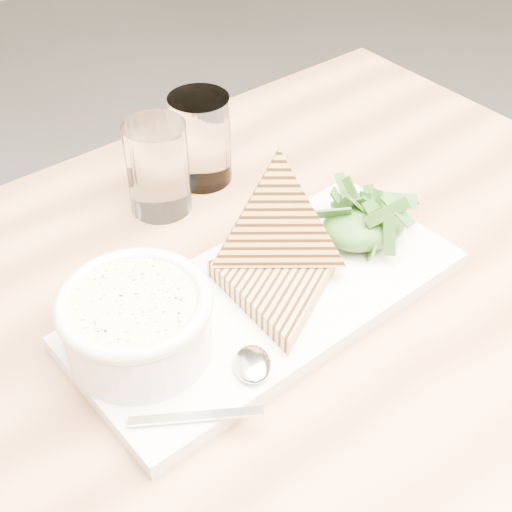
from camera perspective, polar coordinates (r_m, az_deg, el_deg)
table_top at (r=0.66m, az=-3.43°, el=-9.39°), size 1.13×0.77×0.04m
table_leg_br at (r=1.33m, az=7.29°, el=-0.35°), size 0.06×0.06×0.69m
platter at (r=0.69m, az=1.02°, el=-3.48°), size 0.39×0.19×0.02m
soup_bowl at (r=0.62m, az=-9.40°, el=-5.77°), size 0.13×0.13×0.05m
soup at (r=0.60m, az=-9.70°, el=-3.81°), size 0.11×0.11×0.01m
bowl_rim at (r=0.60m, az=-9.73°, el=-3.67°), size 0.13×0.13×0.01m
sandwich_flat at (r=0.67m, az=1.77°, el=-2.70°), size 0.20×0.20×0.02m
sandwich_lean at (r=0.68m, az=1.84°, el=2.31°), size 0.21×0.20×0.17m
salad_base at (r=0.74m, az=8.69°, el=2.63°), size 0.10×0.08×0.04m
arugula_pile at (r=0.74m, az=8.75°, el=3.16°), size 0.11×0.10×0.05m
spoon_bowl at (r=0.61m, az=-0.28°, el=-8.62°), size 0.05×0.05×0.01m
spoon_handle at (r=0.58m, az=-4.81°, el=-12.65°), size 0.10×0.06×0.00m
glass_near at (r=0.79m, az=-7.86°, el=7.01°), size 0.07×0.07×0.11m
glass_far at (r=0.83m, az=-4.45°, el=9.29°), size 0.07×0.07×0.11m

